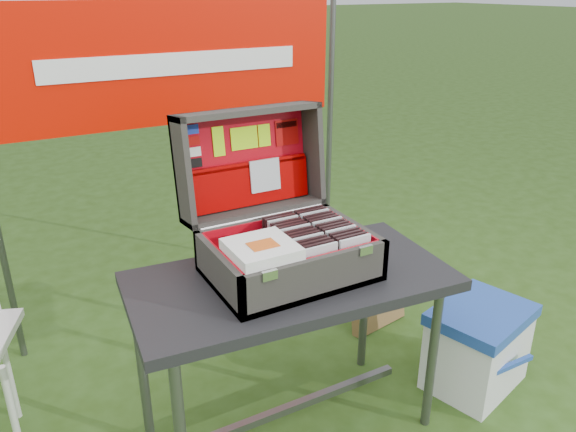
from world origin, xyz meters
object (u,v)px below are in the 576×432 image
suitcase (281,199)px  cooler (477,347)px  table (291,359)px  cardboard_box (378,294)px

suitcase → cooler: suitcase is taller
suitcase → cooler: (0.85, -0.20, -0.77)m
table → cardboard_box: bearing=35.8°
suitcase → cooler: bearing=-13.3°
table → suitcase: suitcase is taller
table → suitcase: size_ratio=2.02×
suitcase → cardboard_box: suitcase is taller
cooler → cardboard_box: cooler is taller
table → cardboard_box: table is taller
suitcase → cardboard_box: bearing=26.5°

